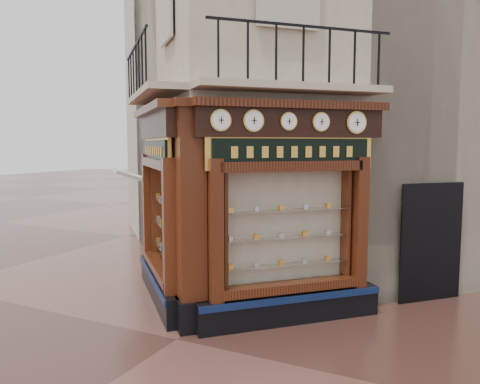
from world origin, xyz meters
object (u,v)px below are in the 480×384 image
Objects in this scene: signboard_left at (156,151)px; clock_d at (321,122)px; clock_a at (221,120)px; signboard_right at (293,152)px; clock_b at (254,121)px; clock_c at (289,121)px; clock_e at (356,122)px; awning at (135,267)px; corner_pilaster at (191,219)px.

clock_d is at bearing -130.50° from signboard_left.
signboard_right is at bearing 4.71° from clock_a.
signboard_right is at bearing 8.13° from clock_b.
clock_c is at bearing -138.44° from signboard_left.
clock_c is 0.77× the size of clock_e.
awning is at bearing 124.51° from clock_e.
clock_e is at bearing -145.49° from awning.
clock_c is (1.44, 0.84, 1.67)m from corner_pilaster.
clock_a is 1.07× the size of clock_d.
signboard_right is at bearing 167.08° from clock_d.
clock_a is at bearing -46.34° from corner_pilaster.
clock_a is 0.89× the size of clock_e.
corner_pilaster is 1.98m from clock_b.
corner_pilaster is 2.12m from signboard_left.
clock_d is 0.16× the size of signboard_left.
clock_e is 3.96m from signboard_left.
clock_a is 0.17× the size of signboard_left.
clock_c is at bearing -14.82° from corner_pilaster.
signboard_right is (0.87, 1.03, -0.52)m from clock_a.
clock_e is 7.08m from awning.
corner_pilaster is 2.82m from clock_d.
clock_e reaches higher than clock_d.
signboard_left is (-2.05, 1.03, -0.52)m from clock_a.
clock_a is at bearing -161.61° from signboard_left.
awning is at bearing 112.87° from clock_c.
corner_pilaster reaches higher than clock_d.
clock_c is 6.53m from awning.
signboard_left is (2.13, -1.87, 3.10)m from awning.
signboard_right is (5.06, -1.87, 3.10)m from awning.
clock_a is 0.57m from clock_b.
clock_b is at bearing -149.30° from signboard_left.
clock_c is at bearing -140.90° from signboard_right.
clock_b is 1.26m from clock_d.
corner_pilaster is 11.83× the size of clock_d.
awning is at bearing 96.22° from corner_pilaster.
clock_b is 1.97m from clock_e.
clock_b reaches higher than clock_c.
signboard_left is (-2.90, 0.17, -0.52)m from clock_c.
signboard_left is 2.92m from signboard_right.
signboard_left is at bearing -176.30° from awning.
clock_b is 0.64m from clock_c.
clock_d is at bearing 0.00° from clock_c.
signboard_left is 0.92× the size of signboard_right.
clock_d is at bearing -151.40° from awning.
corner_pilaster is 10.80× the size of clock_b.
clock_d reaches higher than awning.
signboard_right is at bearing 174.72° from clock_e.
clock_e is (1.79, 1.79, -0.00)m from clock_a.
clock_d is (1.88, 1.28, 1.67)m from corner_pilaster.
clock_c is at bearing -180.00° from clock_d.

